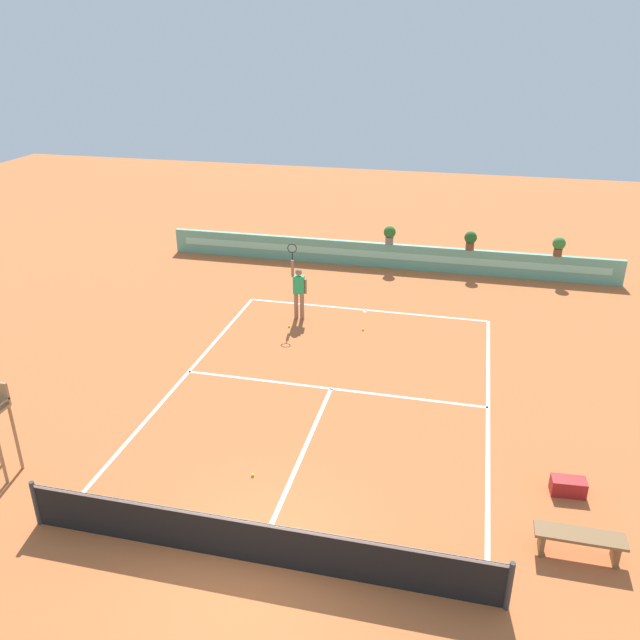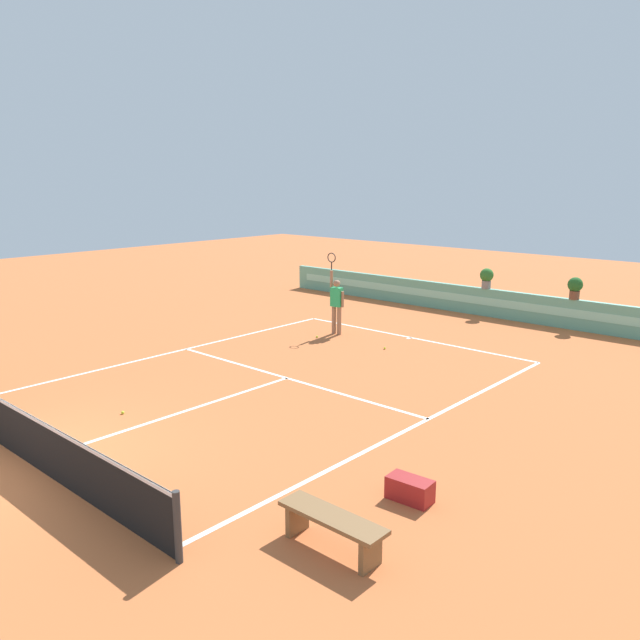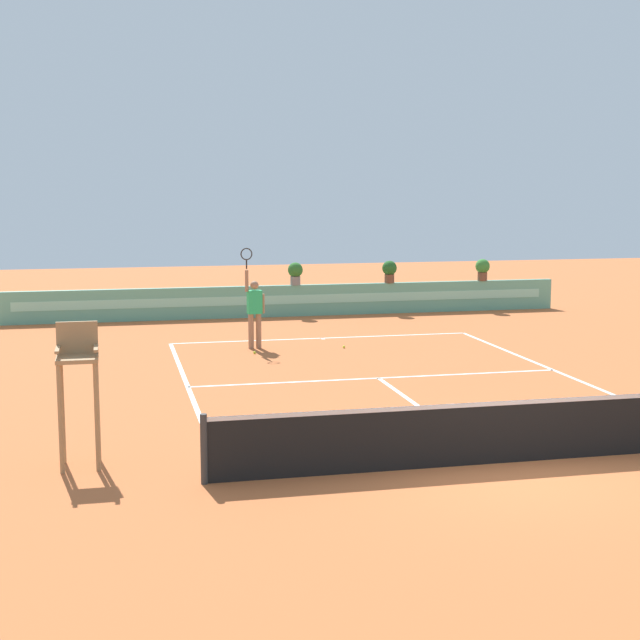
% 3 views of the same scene
% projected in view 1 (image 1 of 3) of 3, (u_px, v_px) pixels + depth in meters
% --- Properties ---
extents(ground_plane, '(60.00, 60.00, 0.00)m').
position_uv_depth(ground_plane, '(328.00, 396.00, 17.11)').
color(ground_plane, '#BC6033').
extents(court_lines, '(8.32, 11.94, 0.01)m').
position_uv_depth(court_lines, '(334.00, 383.00, 17.75)').
color(court_lines, white).
rests_on(court_lines, ground).
extents(net, '(8.92, 0.10, 1.00)m').
position_uv_depth(net, '(254.00, 541.00, 11.58)').
color(net, '#333333').
rests_on(net, ground).
extents(back_wall_barrier, '(18.00, 0.21, 1.00)m').
position_uv_depth(back_wall_barrier, '(385.00, 255.00, 26.13)').
color(back_wall_barrier, '#60A88E').
rests_on(back_wall_barrier, ground).
extents(bench_courtside, '(1.60, 0.44, 0.51)m').
position_uv_depth(bench_courtside, '(579.00, 540.00, 11.79)').
color(bench_courtside, brown).
rests_on(bench_courtside, ground).
extents(gear_bag, '(0.72, 0.41, 0.36)m').
position_uv_depth(gear_bag, '(568.00, 486.00, 13.47)').
color(gear_bag, maroon).
rests_on(gear_bag, ground).
extents(tennis_player, '(0.62, 0.26, 2.58)m').
position_uv_depth(tennis_player, '(299.00, 289.00, 21.29)').
color(tennis_player, '#9E7051').
rests_on(tennis_player, ground).
extents(tennis_ball_near_baseline, '(0.07, 0.07, 0.07)m').
position_uv_depth(tennis_ball_near_baseline, '(253.00, 475.00, 14.04)').
color(tennis_ball_near_baseline, '#CCE033').
rests_on(tennis_ball_near_baseline, ground).
extents(tennis_ball_mid_court, '(0.07, 0.07, 0.07)m').
position_uv_depth(tennis_ball_mid_court, '(289.00, 326.00, 21.04)').
color(tennis_ball_mid_court, '#CCE033').
rests_on(tennis_ball_mid_court, ground).
extents(tennis_ball_by_sideline, '(0.07, 0.07, 0.07)m').
position_uv_depth(tennis_ball_by_sideline, '(363.00, 329.00, 20.82)').
color(tennis_ball_by_sideline, '#CCE033').
rests_on(tennis_ball_by_sideline, ground).
extents(potted_plant_far_right, '(0.48, 0.48, 0.72)m').
position_uv_depth(potted_plant_far_right, '(559.00, 245.00, 24.37)').
color(potted_plant_far_right, brown).
rests_on(potted_plant_far_right, back_wall_barrier).
extents(potted_plant_centre, '(0.48, 0.48, 0.72)m').
position_uv_depth(potted_plant_centre, '(390.00, 234.00, 25.72)').
color(potted_plant_centre, gray).
rests_on(potted_plant_centre, back_wall_barrier).
extents(potted_plant_right, '(0.48, 0.48, 0.72)m').
position_uv_depth(potted_plant_right, '(470.00, 239.00, 25.06)').
color(potted_plant_right, brown).
rests_on(potted_plant_right, back_wall_barrier).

